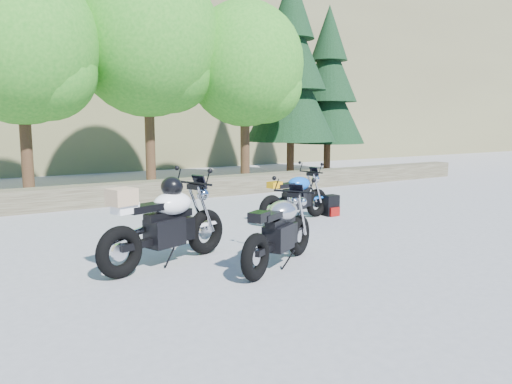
% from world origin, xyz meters
% --- Properties ---
extents(ground, '(90.00, 90.00, 0.00)m').
position_xyz_m(ground, '(0.00, 0.00, 0.00)').
color(ground, gray).
rests_on(ground, ground).
extents(stone_wall, '(22.00, 0.55, 0.50)m').
position_xyz_m(stone_wall, '(0.00, 5.50, 0.25)').
color(stone_wall, '#453F2E').
rests_on(stone_wall, ground).
extents(hillside, '(80.00, 30.00, 15.00)m').
position_xyz_m(hillside, '(3.00, 28.00, 7.50)').
color(hillside, brown).
rests_on(hillside, ground).
extents(tree_decid_left, '(3.67, 3.67, 5.62)m').
position_xyz_m(tree_decid_left, '(-2.39, 7.14, 3.63)').
color(tree_decid_left, '#382314').
rests_on(tree_decid_left, ground).
extents(tree_decid_mid, '(4.08, 4.08, 6.24)m').
position_xyz_m(tree_decid_mid, '(0.91, 7.54, 4.04)').
color(tree_decid_mid, '#382314').
rests_on(tree_decid_mid, ground).
extents(tree_decid_right, '(3.54, 3.54, 5.41)m').
position_xyz_m(tree_decid_right, '(3.71, 6.94, 3.50)').
color(tree_decid_right, '#382314').
rests_on(tree_decid_right, ground).
extents(conifer_near, '(3.17, 3.17, 7.06)m').
position_xyz_m(conifer_near, '(6.20, 8.20, 3.68)').
color(conifer_near, '#382314').
rests_on(conifer_near, ground).
extents(conifer_far, '(2.82, 2.82, 6.27)m').
position_xyz_m(conifer_far, '(8.40, 8.80, 3.27)').
color(conifer_far, '#382314').
rests_on(conifer_far, ground).
extents(silver_bike, '(1.76, 1.09, 0.97)m').
position_xyz_m(silver_bike, '(-0.54, -0.75, 0.47)').
color(silver_bike, black).
rests_on(silver_bike, ground).
extents(white_bike, '(2.10, 0.92, 1.20)m').
position_xyz_m(white_bike, '(-1.80, 0.13, 0.59)').
color(white_bike, black).
rests_on(white_bike, ground).
extents(blue_bike, '(1.88, 0.63, 0.95)m').
position_xyz_m(blue_bike, '(1.53, 1.66, 0.46)').
color(blue_bike, black).
rests_on(blue_bike, ground).
extents(backpack, '(0.32, 0.28, 0.43)m').
position_xyz_m(backpack, '(2.48, 1.71, 0.21)').
color(backpack, black).
rests_on(backpack, ground).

